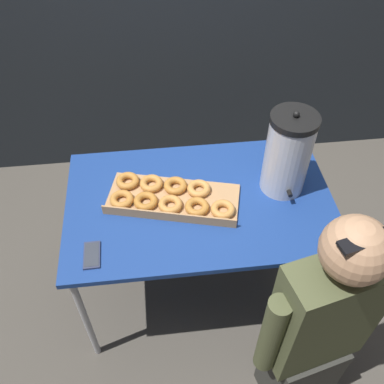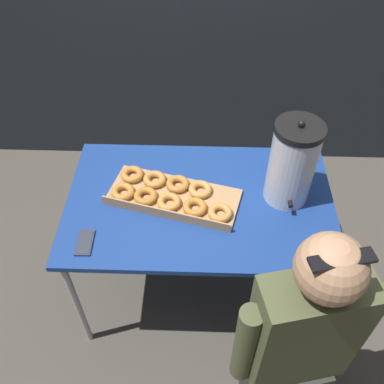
% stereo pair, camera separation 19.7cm
% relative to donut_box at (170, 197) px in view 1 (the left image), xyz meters
% --- Properties ---
extents(ground_plane, '(12.00, 12.00, 0.00)m').
position_rel_donut_box_xyz_m(ground_plane, '(0.14, -0.01, -0.78)').
color(ground_plane, '#4C473F').
extents(folding_table, '(1.26, 0.78, 0.76)m').
position_rel_donut_box_xyz_m(folding_table, '(0.14, -0.01, -0.07)').
color(folding_table, navy).
rests_on(folding_table, ground).
extents(donut_box, '(0.66, 0.40, 0.05)m').
position_rel_donut_box_xyz_m(donut_box, '(0.00, 0.00, 0.00)').
color(donut_box, tan).
rests_on(donut_box, folding_table).
extents(coffee_urn, '(0.21, 0.24, 0.44)m').
position_rel_donut_box_xyz_m(coffee_urn, '(0.54, 0.04, 0.18)').
color(coffee_urn, silver).
rests_on(coffee_urn, folding_table).
extents(cell_phone, '(0.07, 0.14, 0.01)m').
position_rel_donut_box_xyz_m(cell_phone, '(-0.35, -0.28, -0.02)').
color(cell_phone, '#2D334C').
rests_on(cell_phone, folding_table).
extents(person_seated, '(0.52, 0.28, 1.29)m').
position_rel_donut_box_xyz_m(person_seated, '(0.54, -0.65, -0.15)').
color(person_seated, '#33332D').
rests_on(person_seated, ground).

